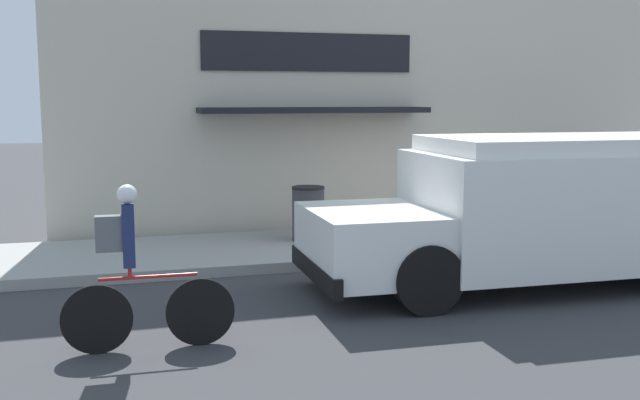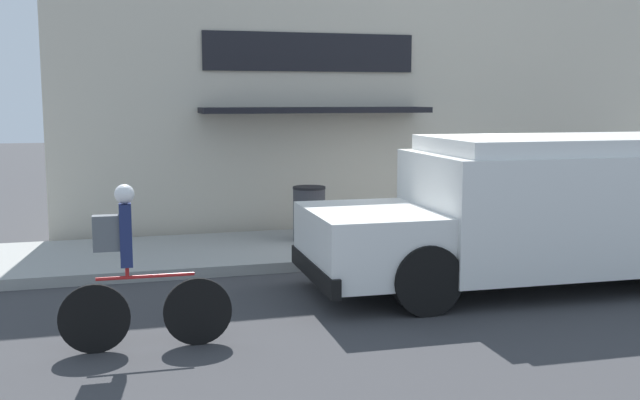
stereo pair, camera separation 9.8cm
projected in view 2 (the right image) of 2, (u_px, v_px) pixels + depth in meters
ground_plane at (445, 263)px, 11.75m from camera, size 70.00×70.00×0.00m
sidewalk at (411, 242)px, 13.03m from camera, size 28.00×2.72×0.16m
storefront at (377, 80)px, 14.24m from camera, size 12.14×1.03×5.84m
school_bus at (556, 208)px, 10.25m from camera, size 6.30×2.74×2.05m
cyclist at (134, 274)px, 7.59m from camera, size 1.75×0.20×1.72m
trash_bin at (309, 213)px, 12.69m from camera, size 0.56×0.56×0.92m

